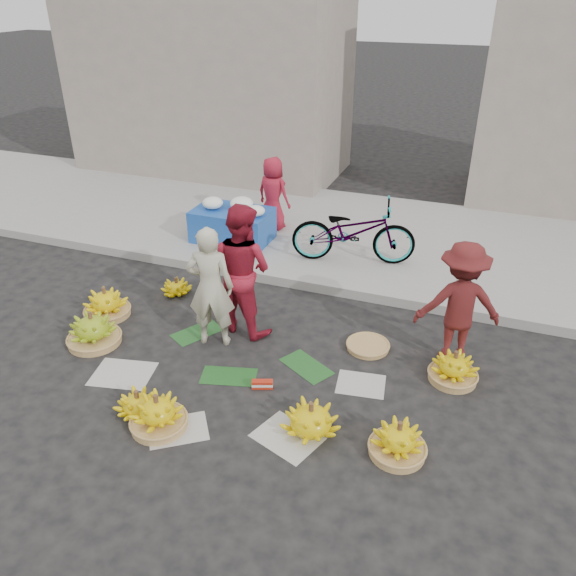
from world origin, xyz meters
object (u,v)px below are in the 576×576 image
(banana_bunch_0, at_px, (93,330))
(vendor_cream, at_px, (210,287))
(bicycle, at_px, (353,231))
(flower_table, at_px, (233,223))
(banana_bunch_4, at_px, (398,441))

(banana_bunch_0, height_order, vendor_cream, vendor_cream)
(bicycle, bearing_deg, vendor_cream, 144.24)
(banana_bunch_0, bearing_deg, bicycle, 51.97)
(banana_bunch_0, bearing_deg, flower_table, 83.22)
(banana_bunch_4, height_order, flower_table, flower_table)
(banana_bunch_4, bearing_deg, banana_bunch_0, 172.05)
(banana_bunch_4, bearing_deg, bicycle, 111.08)
(banana_bunch_0, bearing_deg, banana_bunch_4, -7.95)
(banana_bunch_4, bearing_deg, vendor_cream, 156.41)
(banana_bunch_0, distance_m, flower_table, 3.38)
(flower_table, distance_m, bicycle, 2.16)
(vendor_cream, bearing_deg, bicycle, -128.88)
(vendor_cream, xyz_separation_m, flower_table, (-1.03, 2.78, -0.36))
(flower_table, bearing_deg, banana_bunch_0, -96.42)
(vendor_cream, distance_m, flower_table, 2.98)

